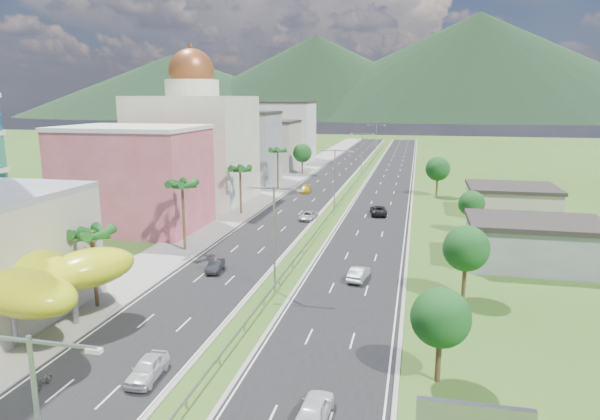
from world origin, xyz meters
The scene contains 35 objects.
ground centered at (0.00, 0.00, 0.00)m, with size 500.00×500.00×0.00m, color #2D5119.
road_left centered at (-7.50, 90.00, 0.02)m, with size 11.00×260.00×0.04m, color black.
road_right centered at (7.50, 90.00, 0.02)m, with size 11.00×260.00×0.04m, color black.
sidewalk_left centered at (-17.00, 90.00, 0.06)m, with size 7.00×260.00×0.12m, color gray.
median_guardrail centered at (0.00, 71.99, 0.62)m, with size 0.10×216.06×0.76m.
streetlight_median_b centered at (0.00, 10.00, 6.75)m, with size 6.04×0.25×11.00m.
streetlight_median_c centered at (0.00, 50.00, 6.75)m, with size 6.04×0.25×11.00m.
streetlight_median_d centered at (0.00, 95.00, 6.75)m, with size 6.04×0.25×11.00m.
streetlight_median_e centered at (0.00, 140.00, 6.75)m, with size 6.04×0.25×11.00m.
lime_canopy centered at (-20.00, -4.00, 4.99)m, with size 18.00×15.00×7.40m.
pink_shophouse centered at (-28.00, 32.00, 7.50)m, with size 20.00×15.00×15.00m, color #B64A59.
domed_building centered at (-28.00, 55.00, 11.35)m, with size 20.00×20.00×28.70m.
midrise_grey centered at (-27.00, 80.00, 8.00)m, with size 16.00×15.00×16.00m, color gray.
midrise_beige centered at (-27.00, 102.00, 6.50)m, with size 16.00×15.00×13.00m, color #AFA190.
midrise_white centered at (-27.00, 125.00, 9.00)m, with size 16.00×15.00×18.00m, color silver.
shed_near centered at (28.00, 25.00, 2.50)m, with size 15.00×10.00×5.00m, color gray.
shed_far centered at (30.00, 55.00, 2.20)m, with size 14.00×12.00×4.40m, color #AFA190.
palm_tree_b centered at (-15.50, 2.00, 7.06)m, with size 3.60×3.60×8.10m.
palm_tree_c centered at (-15.50, 22.00, 8.50)m, with size 3.60×3.60×9.60m.
palm_tree_d centered at (-15.50, 45.00, 7.54)m, with size 3.60×3.60×8.60m.
palm_tree_e centered at (-15.50, 70.00, 8.31)m, with size 3.60×3.60×9.40m.
leafy_tree_lfar centered at (-15.50, 95.00, 5.58)m, with size 4.90×4.90×8.05m.
leafy_tree_ra centered at (16.00, -5.00, 4.78)m, with size 4.20×4.20×6.90m.
leafy_tree_rb centered at (19.00, 12.00, 5.18)m, with size 4.55×4.55×7.47m.
leafy_tree_rc centered at (22.00, 40.00, 4.37)m, with size 3.85×3.85×6.33m.
leafy_tree_rd centered at (18.00, 70.00, 5.58)m, with size 4.90×4.90×8.05m.
mountain_ridge centered at (60.00, 450.00, 0.00)m, with size 860.00×140.00×90.00m, color black, non-canonical shape.
car_white_near_left centered at (-4.22, -9.19, 0.81)m, with size 1.83×4.55×1.55m, color silver.
car_dark_left centered at (-8.35, 14.57, 0.72)m, with size 1.44×4.14×1.37m, color black.
car_silver_mid_left centered at (-3.20, 42.97, 0.69)m, with size 2.16×4.68×1.30m, color #ABAEB3.
car_yellow_far_left centered at (-8.97, 68.18, 0.73)m, with size 1.92×4.72×1.37m, color gold.
car_white_near_right centered at (8.38, -11.57, 0.82)m, with size 1.85×4.59×1.56m, color white.
car_silver_right centered at (8.16, 15.19, 0.79)m, with size 1.59×4.57×1.51m, color #B3B6BB.
car_dark_far_right centered at (7.78, 49.20, 0.84)m, with size 2.66×5.76×1.60m, color black.
motorcycle centered at (-10.62, -11.90, 0.64)m, with size 0.56×1.87×1.19m, color black.
Camera 1 is at (13.95, -40.95, 19.74)m, focal length 32.00 mm.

